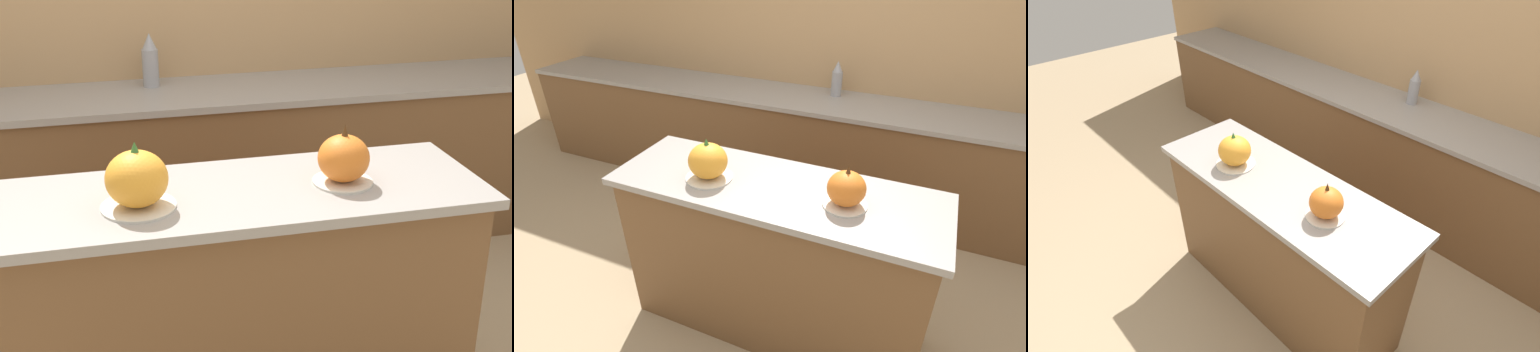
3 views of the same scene
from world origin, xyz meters
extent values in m
plane|color=tan|center=(0.00, 0.00, 0.00)|extent=(12.00, 12.00, 0.00)
cube|color=tan|center=(0.00, 1.75, 1.25)|extent=(8.00, 0.06, 2.50)
cube|color=brown|center=(0.00, 0.00, 0.46)|extent=(1.58, 0.49, 0.92)
cube|color=gray|center=(0.00, 0.00, 0.94)|extent=(1.64, 0.55, 0.03)
cube|color=brown|center=(0.00, 1.42, 0.43)|extent=(6.00, 0.56, 0.86)
cube|color=gray|center=(0.00, 1.42, 0.88)|extent=(6.00, 0.60, 0.03)
cylinder|color=silver|center=(-0.33, -0.06, 0.96)|extent=(0.23, 0.23, 0.01)
ellipsoid|color=orange|center=(-0.33, -0.06, 1.05)|extent=(0.19, 0.19, 0.18)
cone|color=#38702D|center=(-0.33, -0.06, 1.15)|extent=(0.03, 0.03, 0.04)
cylinder|color=silver|center=(0.35, -0.02, 0.96)|extent=(0.20, 0.20, 0.01)
ellipsoid|color=orange|center=(0.35, -0.02, 1.04)|extent=(0.17, 0.17, 0.16)
cone|color=#4C2D14|center=(0.35, -0.02, 1.14)|extent=(0.02, 0.02, 0.04)
cylinder|color=#99999E|center=(-0.12, 1.56, 0.99)|extent=(0.08, 0.08, 0.19)
cone|color=#99999E|center=(-0.12, 1.56, 1.13)|extent=(0.08, 0.08, 0.08)
camera|label=1|loc=(-0.45, -2.07, 1.89)|focal=50.00mm
camera|label=2|loc=(0.63, -1.50, 1.98)|focal=28.00mm
camera|label=3|loc=(1.30, -1.21, 2.29)|focal=28.00mm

